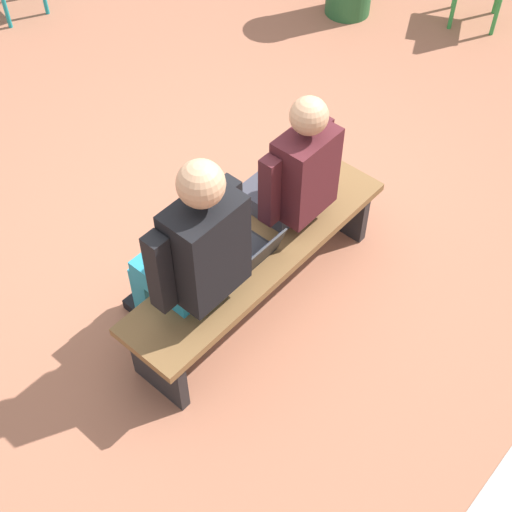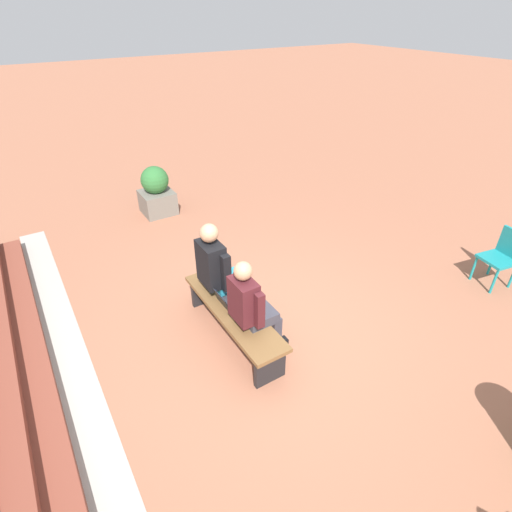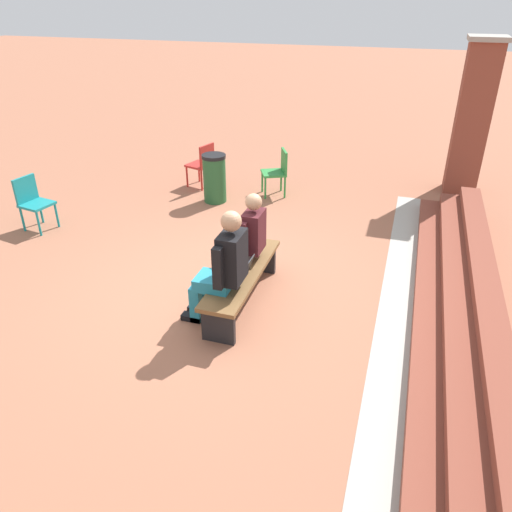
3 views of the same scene
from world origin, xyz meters
name	(u,v)px [view 3 (image 3 of 3)]	position (x,y,z in m)	size (l,w,h in m)	color
ground_plane	(224,289)	(0.00, 0.00, 0.00)	(60.00, 60.00, 0.00)	#9E6047
concrete_strip	(393,329)	(0.22, 2.13, 0.00)	(8.38, 0.40, 0.01)	#A8A399
brick_steps	(466,329)	(0.22, 2.88, 0.17)	(7.58, 0.90, 0.45)	brown
brick_pillar_left_of_steps	(472,118)	(-4.61, 2.99, 1.37)	(0.64, 0.64, 2.71)	brown
bench	(242,278)	(0.22, 0.32, 0.35)	(1.80, 0.44, 0.45)	brown
person_student	(246,239)	(-0.11, 0.26, 0.70)	(0.52, 0.65, 1.30)	#383842
person_adult	(223,266)	(0.65, 0.25, 0.74)	(0.57, 0.72, 1.40)	teal
laptop	(241,271)	(0.31, 0.34, 0.50)	(0.32, 0.29, 0.21)	black
plastic_chair_mid_courtyard	(278,170)	(-3.40, -0.23, 0.48)	(0.56, 0.56, 0.84)	#2D893D
plastic_chair_by_pillar	(203,163)	(-3.36, -1.70, 0.48)	(0.52, 0.52, 0.84)	red
plastic_chair_far_right	(33,200)	(-0.82, -3.50, 0.48)	(0.49, 0.49, 0.84)	teal
litter_bin	(215,178)	(-2.75, -1.21, 0.43)	(0.42, 0.42, 0.86)	#23562D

